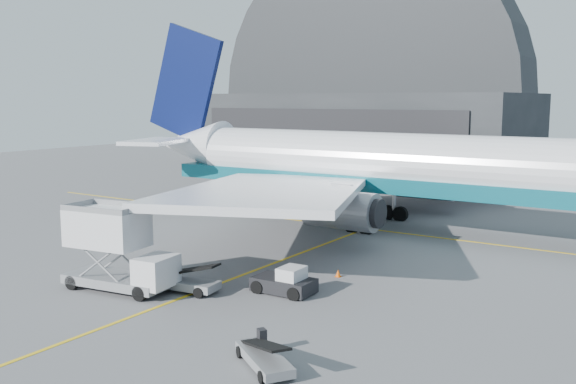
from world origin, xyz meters
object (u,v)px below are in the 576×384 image
Objects in this scene: belt_loader_a at (181,281)px; belt_loader_b at (264,356)px; catering_truck at (116,250)px; airliner at (378,166)px; pushback_tug at (285,283)px.

belt_loader_a reaches higher than belt_loader_b.
belt_loader_a is at bearing -176.60° from belt_loader_b.
airliner is at bearing 72.53° from catering_truck.
catering_truck reaches higher than pushback_tug.
airliner reaches higher than belt_loader_b.
belt_loader_a is 1.27× the size of belt_loader_b.
catering_truck is 10.16m from pushback_tug.
pushback_tug is at bearing 21.06° from belt_loader_a.
belt_loader_b is at bearing -38.70° from belt_loader_a.
catering_truck is at bearing -163.15° from belt_loader_b.
belt_loader_a is (3.30, 1.92, -1.85)m from catering_truck.
catering_truck is 4.24m from belt_loader_a.
pushback_tug is 6.18m from belt_loader_a.
belt_loader_b is at bearing -24.82° from catering_truck.
catering_truck is 1.85× the size of belt_loader_b.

